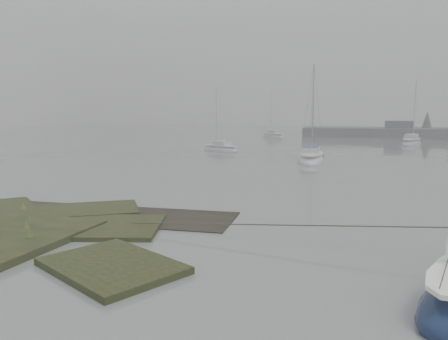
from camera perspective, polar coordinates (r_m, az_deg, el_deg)
ground at (r=40.39m, az=9.49°, el=1.96°), size 160.00×160.00×0.00m
sailboat_white at (r=35.02m, az=11.30°, el=1.46°), size 2.37×5.98×8.25m
sailboat_far_a at (r=43.57m, az=-0.47°, el=2.76°), size 4.96×3.72×6.78m
sailboat_far_b at (r=56.50m, az=23.28°, el=3.32°), size 3.35×6.07×8.15m
sailboat_far_c at (r=65.94m, az=6.40°, el=4.42°), size 4.93×4.86×7.36m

